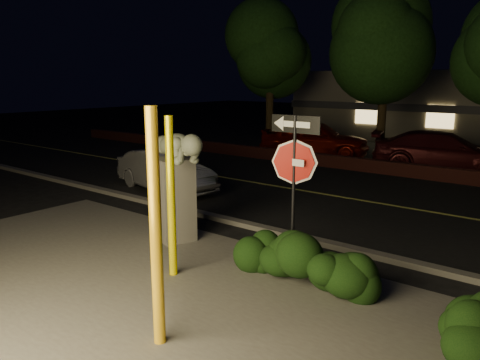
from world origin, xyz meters
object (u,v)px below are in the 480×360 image
object	(u,v)px
yellow_pole_left	(171,198)
parked_car_red	(314,138)
yellow_pole_right	(156,231)
sculpture	(175,173)
signpost	(294,163)
silver_sedan	(165,171)
parked_car_darkred	(444,152)

from	to	relation	value
yellow_pole_left	parked_car_red	size ratio (longest dim) A/B	0.59
yellow_pole_right	parked_car_red	world-z (taller)	yellow_pole_right
sculpture	yellow_pole_left	bearing A→B (deg)	-23.28
yellow_pole_right	sculpture	distance (m)	4.17
parked_car_red	signpost	bearing A→B (deg)	-169.59
silver_sedan	yellow_pole_left	bearing A→B (deg)	-120.92
parked_car_darkred	yellow_pole_left	bearing A→B (deg)	159.81
sculpture	parked_car_darkred	distance (m)	12.28
signpost	sculpture	world-z (taller)	signpost
yellow_pole_left	sculpture	distance (m)	1.90
parked_car_darkred	silver_sedan	bearing A→B (deg)	129.84
yellow_pole_left	signpost	xyz separation A→B (m)	(1.61, 1.51, 0.61)
yellow_pole_right	parked_car_darkred	size ratio (longest dim) A/B	0.60
sculpture	parked_car_darkred	world-z (taller)	sculpture
yellow_pole_right	parked_car_red	size ratio (longest dim) A/B	0.65
yellow_pole_left	parked_car_red	xyz separation A→B (m)	(-4.65, 13.48, -0.62)
silver_sedan	parked_car_red	world-z (taller)	parked_car_red
silver_sedan	parked_car_darkred	world-z (taller)	parked_car_darkred
parked_car_red	parked_car_darkred	bearing A→B (deg)	-108.04
yellow_pole_right	silver_sedan	size ratio (longest dim) A/B	0.81
signpost	sculpture	xyz separation A→B (m)	(-2.92, -0.13, -0.54)
silver_sedan	parked_car_red	distance (m)	8.98
yellow_pole_left	parked_car_red	distance (m)	14.28
sculpture	parked_car_darkred	xyz separation A→B (m)	(2.39, 12.02, -0.76)
yellow_pole_right	signpost	xyz separation A→B (m)	(0.11, 3.21, 0.46)
signpost	parked_car_darkred	xyz separation A→B (m)	(-0.53, 11.89, -1.30)
yellow_pole_right	sculpture	world-z (taller)	yellow_pole_right
yellow_pole_right	signpost	distance (m)	3.24
parked_car_darkred	parked_car_red	bearing A→B (deg)	73.51
signpost	silver_sedan	bearing A→B (deg)	156.01
yellow_pole_right	parked_car_red	distance (m)	16.40
parked_car_red	parked_car_darkred	distance (m)	5.72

